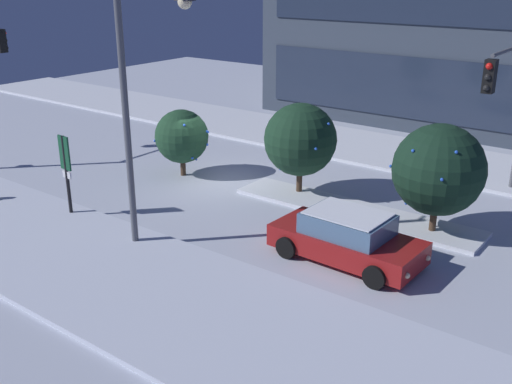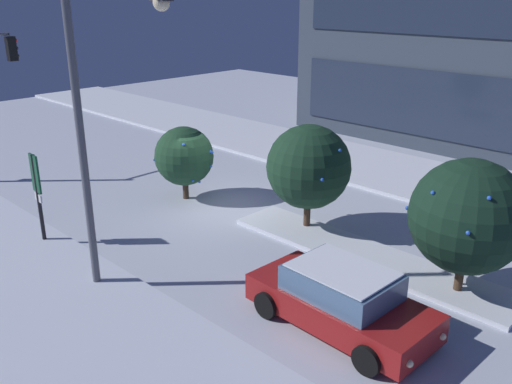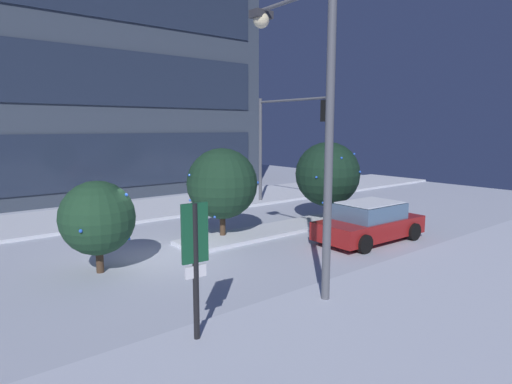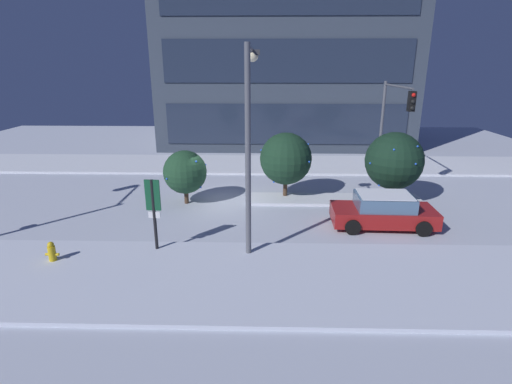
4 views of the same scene
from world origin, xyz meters
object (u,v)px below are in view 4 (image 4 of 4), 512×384
object	(u,v)px
fire_hydrant	(52,253)
decorated_tree_left_of_median	(185,172)
car_near	(383,211)
traffic_light_corner_far_right	(393,113)
parking_info_sign	(154,207)
decorated_tree_right_of_median	(394,161)
decorated_tree_median	(286,159)
street_lamp_arched	(249,121)

from	to	relation	value
fire_hydrant	decorated_tree_left_of_median	xyz separation A→B (m)	(3.51, 6.58, 1.23)
car_near	traffic_light_corner_far_right	bearing A→B (deg)	74.33
parking_info_sign	decorated_tree_right_of_median	xyz separation A→B (m)	(10.53, 6.03, 0.36)
traffic_light_corner_far_right	fire_hydrant	distance (m)	18.70
fire_hydrant	decorated_tree_median	world-z (taller)	decorated_tree_median
parking_info_sign	street_lamp_arched	bearing A→B (deg)	-76.94
traffic_light_corner_far_right	fire_hydrant	world-z (taller)	traffic_light_corner_far_right
street_lamp_arched	decorated_tree_left_of_median	world-z (taller)	street_lamp_arched
traffic_light_corner_far_right	decorated_tree_right_of_median	bearing A→B (deg)	-13.37
fire_hydrant	street_lamp_arched	bearing A→B (deg)	12.84
decorated_tree_median	decorated_tree_right_of_median	world-z (taller)	decorated_tree_right_of_median
street_lamp_arched	decorated_tree_left_of_median	bearing A→B (deg)	36.40
car_near	decorated_tree_left_of_median	xyz separation A→B (m)	(-9.16, 2.81, 0.93)
traffic_light_corner_far_right	parking_info_sign	size ratio (longest dim) A/B	2.04
fire_hydrant	car_near	bearing A→B (deg)	16.56
street_lamp_arched	fire_hydrant	size ratio (longest dim) A/B	8.71
street_lamp_arched	parking_info_sign	xyz separation A→B (m)	(-3.51, -0.55, -3.07)
fire_hydrant	decorated_tree_left_of_median	distance (m)	7.55
car_near	traffic_light_corner_far_right	xyz separation A→B (m)	(2.19, 6.97, 3.41)
decorated_tree_median	street_lamp_arched	bearing A→B (deg)	-105.24
traffic_light_corner_far_right	decorated_tree_median	bearing A→B (deg)	-62.99
street_lamp_arched	traffic_light_corner_far_right	bearing A→B (deg)	-39.07
fire_hydrant	decorated_tree_median	size ratio (longest dim) A/B	0.25
decorated_tree_left_of_median	traffic_light_corner_far_right	bearing A→B (deg)	20.13
car_near	street_lamp_arched	world-z (taller)	street_lamp_arched
car_near	street_lamp_arched	size ratio (longest dim) A/B	0.61
fire_hydrant	decorated_tree_left_of_median	size ratio (longest dim) A/B	0.31
fire_hydrant	parking_info_sign	world-z (taller)	parking_info_sign
street_lamp_arched	decorated_tree_left_of_median	size ratio (longest dim) A/B	2.73
decorated_tree_median	decorated_tree_left_of_median	xyz separation A→B (m)	(-5.07, -0.96, -0.49)
car_near	parking_info_sign	bearing A→B (deg)	-161.72
parking_info_sign	decorated_tree_left_of_median	xyz separation A→B (m)	(0.05, 5.54, -0.17)
car_near	decorated_tree_right_of_median	distance (m)	3.84
car_near	decorated_tree_right_of_median	world-z (taller)	decorated_tree_right_of_median
decorated_tree_median	car_near	bearing A→B (deg)	-42.70
car_near	fire_hydrant	bearing A→B (deg)	-161.67
decorated_tree_left_of_median	street_lamp_arched	bearing A→B (deg)	-55.32
traffic_light_corner_far_right	fire_hydrant	size ratio (longest dim) A/B	6.79
parking_info_sign	traffic_light_corner_far_right	bearing A→B (deg)	-45.47
parking_info_sign	decorated_tree_left_of_median	size ratio (longest dim) A/B	1.04
fire_hydrant	decorated_tree_right_of_median	bearing A→B (deg)	26.79
street_lamp_arched	decorated_tree_median	world-z (taller)	street_lamp_arched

